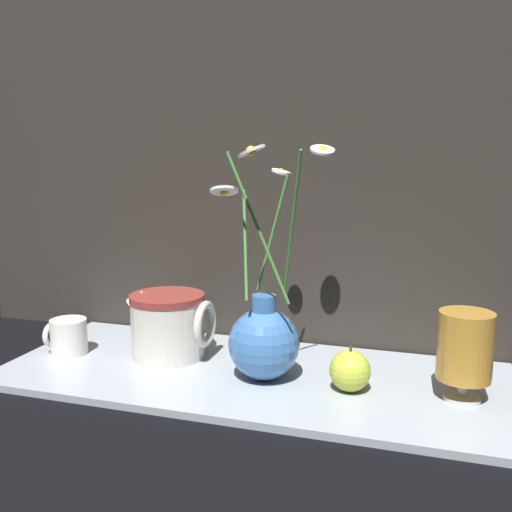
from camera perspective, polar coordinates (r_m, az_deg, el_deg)
ground_plane at (r=0.99m, az=-0.47°, el=-12.15°), size 6.00×6.00×0.00m
shelf at (r=0.99m, az=-0.47°, el=-11.83°), size 0.86×0.35×0.01m
backdrop_wall at (r=1.12m, az=2.66°, el=19.03°), size 1.36×0.02×1.10m
vase_with_flowers at (r=0.94m, az=0.81°, el=-8.17°), size 0.20×0.19×0.38m
yellow_mug at (r=1.12m, az=-18.32°, el=-7.63°), size 0.08×0.07×0.06m
ceramic_pitcher at (r=1.05m, az=-8.72°, el=-6.59°), size 0.16×0.14×0.13m
tea_glass at (r=0.91m, az=20.17°, el=-8.58°), size 0.08×0.08×0.14m
orange_fruit at (r=0.92m, az=9.39°, el=-11.27°), size 0.06×0.06×0.07m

